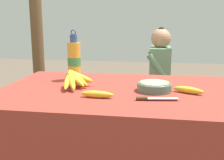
{
  "coord_description": "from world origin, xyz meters",
  "views": [
    {
      "loc": [
        0.13,
        -1.51,
        1.16
      ],
      "look_at": [
        -0.12,
        0.05,
        0.81
      ],
      "focal_mm": 45.0,
      "sensor_mm": 36.0,
      "label": 1
    }
  ],
  "objects": [
    {
      "name": "seated_vendor",
      "position": [
        0.12,
        1.28,
        0.62
      ],
      "size": [
        0.4,
        0.39,
        1.07
      ],
      "rotation": [
        0.0,
        0.0,
        3.14
      ],
      "color": "#232328",
      "rests_on": "ground_plane"
    },
    {
      "name": "market_counter",
      "position": [
        0.0,
        0.0,
        0.38
      ],
      "size": [
        1.48,
        0.88,
        0.77
      ],
      "color": "maroon",
      "rests_on": "ground_plane"
    },
    {
      "name": "loose_banana_side",
      "position": [
        0.3,
        -0.03,
        0.79
      ],
      "size": [
        0.16,
        0.11,
        0.04
      ],
      "rotation": [
        0.0,
        0.0,
        -0.46
      ],
      "color": "gold",
      "rests_on": "market_counter"
    },
    {
      "name": "water_bottle",
      "position": [
        -0.39,
        0.2,
        0.9
      ],
      "size": [
        0.08,
        0.08,
        0.32
      ],
      "color": "gold",
      "rests_on": "market_counter"
    },
    {
      "name": "serving_bowl",
      "position": [
        0.12,
        -0.01,
        0.8
      ],
      "size": [
        0.19,
        0.19,
        0.05
      ],
      "color": "#4C6B5B",
      "rests_on": "market_counter"
    },
    {
      "name": "banana_bunch_ripe",
      "position": [
        -0.33,
        0.02,
        0.82
      ],
      "size": [
        0.17,
        0.31,
        0.11
      ],
      "color": "#4C381E",
      "rests_on": "market_counter"
    },
    {
      "name": "wooden_bench",
      "position": [
        -0.1,
        1.31,
        0.35
      ],
      "size": [
        1.68,
        0.32,
        0.41
      ],
      "color": "brown",
      "rests_on": "ground_plane"
    },
    {
      "name": "banana_bunch_green",
      "position": [
        -0.53,
        1.32,
        0.46
      ],
      "size": [
        0.16,
        0.25,
        0.11
      ],
      "color": "#4C381E",
      "rests_on": "wooden_bench"
    },
    {
      "name": "loose_banana_front",
      "position": [
        -0.16,
        -0.19,
        0.79
      ],
      "size": [
        0.17,
        0.05,
        0.04
      ],
      "rotation": [
        0.0,
        0.0,
        -0.06
      ],
      "color": "gold",
      "rests_on": "market_counter"
    },
    {
      "name": "knife",
      "position": [
        0.11,
        -0.19,
        0.78
      ],
      "size": [
        0.2,
        0.05,
        0.02
      ],
      "rotation": [
        0.0,
        0.0,
        0.15
      ],
      "color": "#BCBCC1",
      "rests_on": "market_counter"
    }
  ]
}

